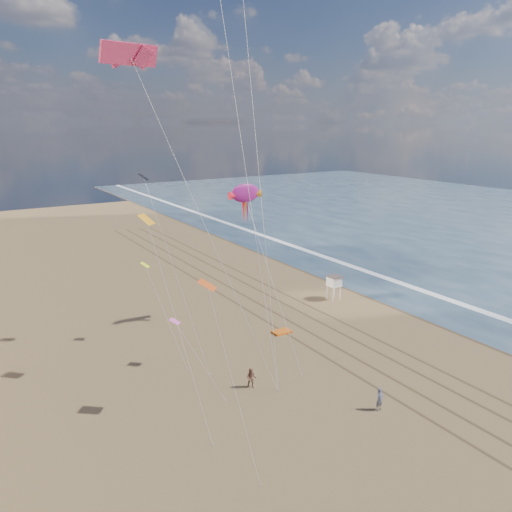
# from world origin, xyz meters

# --- Properties ---
(wet_sand) EXTENTS (260.00, 260.00, 0.00)m
(wet_sand) POSITION_xyz_m (19.00, 40.00, 0.00)
(wet_sand) COLOR #42301E
(wet_sand) RESTS_ON ground
(foam) EXTENTS (260.00, 260.00, 0.00)m
(foam) POSITION_xyz_m (23.20, 40.00, 0.00)
(foam) COLOR white
(foam) RESTS_ON ground
(tracks) EXTENTS (7.68, 120.00, 0.01)m
(tracks) POSITION_xyz_m (2.55, 30.00, 0.01)
(tracks) COLOR brown
(tracks) RESTS_ON ground
(lifeguard_stand) EXTENTS (1.77, 1.77, 3.20)m
(lifeguard_stand) POSITION_xyz_m (10.46, 32.06, 2.47)
(lifeguard_stand) COLOR white
(lifeguard_stand) RESTS_ON ground
(grounded_kite) EXTENTS (2.04, 1.30, 0.23)m
(grounded_kite) POSITION_xyz_m (-1.52, 26.74, 0.12)
(grounded_kite) COLOR orange
(grounded_kite) RESTS_ON ground
(show_kite) EXTENTS (3.95, 7.29, 19.80)m
(show_kite) POSITION_xyz_m (-3.26, 31.50, 15.00)
(show_kite) COLOR #9E1879
(show_kite) RESTS_ON ground
(kite_flyer_a) EXTENTS (0.76, 0.55, 1.93)m
(kite_flyer_a) POSITION_xyz_m (-3.54, 9.98, 0.97)
(kite_flyer_a) COLOR slate
(kite_flyer_a) RESTS_ON ground
(kite_flyer_b) EXTENTS (1.16, 1.14, 1.88)m
(kite_flyer_b) POSITION_xyz_m (-10.50, 18.41, 0.94)
(kite_flyer_b) COLOR #915E4A
(kite_flyer_b) RESTS_ON ground
(small_kites) EXTENTS (4.19, 17.28, 13.39)m
(small_kites) POSITION_xyz_m (-15.41, 24.74, 11.75)
(small_kites) COLOR #E35015
(small_kites) RESTS_ON ground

